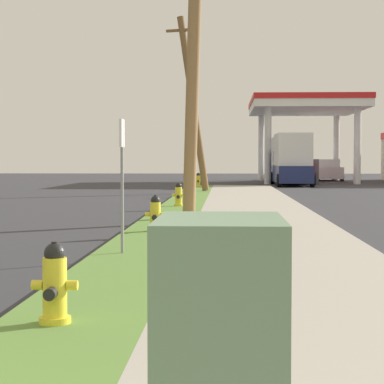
% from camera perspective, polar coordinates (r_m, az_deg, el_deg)
% --- Properties ---
extents(fire_hydrant_nearest, '(0.42, 0.37, 0.74)m').
position_cam_1_polar(fire_hydrant_nearest, '(6.95, -10.42, -7.19)').
color(fire_hydrant_nearest, yellow).
rests_on(fire_hydrant_nearest, grass_verge).
extents(fire_hydrant_second, '(0.42, 0.38, 0.74)m').
position_cam_1_polar(fire_hydrant_second, '(15.47, -2.81, -1.80)').
color(fire_hydrant_second, yellow).
rests_on(fire_hydrant_second, grass_verge).
extents(fire_hydrant_third, '(0.42, 0.37, 0.74)m').
position_cam_1_polar(fire_hydrant_third, '(23.69, -1.03, -0.29)').
color(fire_hydrant_third, yellow).
rests_on(fire_hydrant_third, grass_verge).
extents(fire_hydrant_fourth, '(0.42, 0.37, 0.74)m').
position_cam_1_polar(fire_hydrant_fourth, '(31.32, -0.28, 0.40)').
color(fire_hydrant_fourth, yellow).
rests_on(fire_hydrant_fourth, grass_verge).
extents(fire_hydrant_fifth, '(0.42, 0.38, 0.74)m').
position_cam_1_polar(fire_hydrant_fifth, '(40.12, 0.47, 0.87)').
color(fire_hydrant_fifth, yellow).
rests_on(fire_hydrant_fifth, grass_verge).
extents(utility_pole_midground, '(0.89, 1.40, 9.29)m').
position_cam_1_polar(utility_pole_midground, '(18.82, 0.16, 12.43)').
color(utility_pole_midground, '#937047').
rests_on(utility_pole_midground, grass_verge).
extents(utility_pole_background, '(2.09, 0.85, 8.15)m').
position_cam_1_polar(utility_pole_background, '(35.12, 0.06, 6.89)').
color(utility_pole_background, brown).
rests_on(utility_pole_background, grass_verge).
extents(street_sign_post, '(0.05, 0.36, 2.12)m').
position_cam_1_polar(street_sign_post, '(11.88, -5.36, 2.63)').
color(street_sign_post, gray).
rests_on(street_sign_post, grass_verge).
extents(car_tan_by_near_pump, '(2.02, 4.54, 1.57)m').
position_cam_1_polar(car_tan_by_near_pump, '(59.55, 8.37, 1.66)').
color(car_tan_by_near_pump, tan).
rests_on(car_tan_by_near_pump, ground).
extents(car_silver_by_far_pump, '(2.08, 4.56, 1.57)m').
position_cam_1_polar(car_silver_by_far_pump, '(56.24, 10.18, 1.59)').
color(car_silver_by_far_pump, '#BCBCC1').
rests_on(car_silver_by_far_pump, ground).
extents(truck_navy_at_forecourt, '(2.17, 6.42, 3.11)m').
position_cam_1_polar(truck_navy_at_forecourt, '(45.57, 7.59, 2.36)').
color(truck_navy_at_forecourt, navy).
rests_on(truck_navy_at_forecourt, ground).
extents(truck_white_on_apron, '(2.22, 6.43, 3.11)m').
position_cam_1_polar(truck_white_on_apron, '(52.92, 7.24, 2.38)').
color(truck_white_on_apron, white).
rests_on(truck_white_on_apron, ground).
extents(truck_red_at_far_bay, '(2.61, 5.57, 1.97)m').
position_cam_1_polar(truck_red_at_far_bay, '(49.66, 8.13, 1.71)').
color(truck_red_at_far_bay, red).
rests_on(truck_red_at_far_bay, ground).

